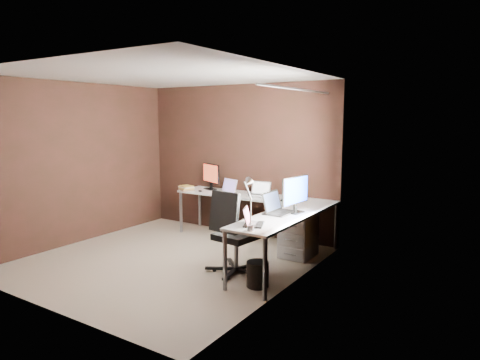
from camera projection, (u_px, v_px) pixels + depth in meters
name	position (u px, v px, depth m)	size (l,w,h in m)	color
room	(189.00, 170.00, 5.59)	(3.60, 3.60, 2.50)	gray
desk	(259.00, 206.00, 6.22)	(2.65, 2.25, 0.73)	white
drawer_pedestal	(298.00, 236.00, 6.05)	(0.42, 0.50, 0.60)	white
monitor_left	(211.00, 175.00, 7.32)	(0.47, 0.24, 0.44)	black
monitor_right	(296.00, 192.00, 5.51)	(0.17, 0.58, 0.48)	black
laptop_white	(227.00, 190.00, 6.99)	(0.40, 0.34, 0.23)	white
laptop_silver	(260.00, 193.00, 6.75)	(0.35, 0.26, 0.22)	silver
laptop_black_big	(277.00, 208.00, 5.54)	(0.30, 0.42, 0.28)	black
laptop_black_small	(251.00, 221.00, 4.92)	(0.32, 0.36, 0.21)	black
book_stack	(186.00, 188.00, 7.26)	(0.32, 0.30, 0.08)	#9A7353
mouse_left	(200.00, 191.00, 7.10)	(0.08, 0.05, 0.03)	black
mouse_corner	(283.00, 200.00, 6.29)	(0.09, 0.05, 0.03)	black
desk_lamp	(249.00, 197.00, 4.71)	(0.19, 0.22, 0.57)	slate
office_chair	(234.00, 249.00, 5.40)	(0.60, 0.60, 1.07)	black
wastebasket	(258.00, 274.00, 4.98)	(0.26, 0.26, 0.30)	black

